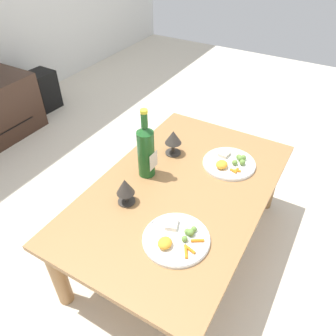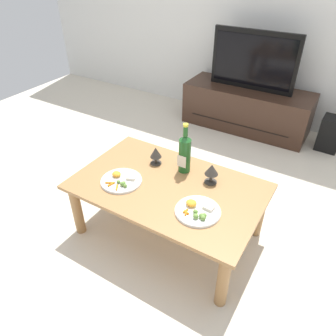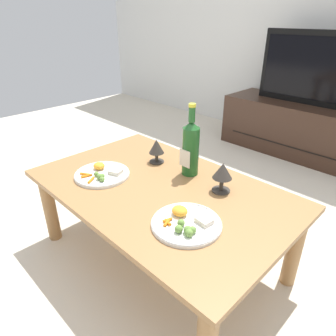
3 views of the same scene
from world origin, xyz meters
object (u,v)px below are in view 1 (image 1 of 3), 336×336
goblet_left (125,188)px  goblet_right (173,138)px  dinner_plate_left (176,238)px  dinner_plate_right (229,163)px  floor_speaker (43,90)px  dining_table (181,198)px  wine_bottle (146,150)px

goblet_left → goblet_right: bearing=-0.0°
goblet_left → goblet_right: goblet_right is taller
dinner_plate_left → dinner_plate_right: bearing=-0.1°
floor_speaker → goblet_left: goblet_left is taller
dining_table → goblet_right: size_ratio=8.73×
wine_bottle → dinner_plate_right: (0.27, -0.33, -0.14)m
wine_bottle → goblet_left: wine_bottle is taller
goblet_left → dinner_plate_left: 0.32m
wine_bottle → dinner_plate_left: wine_bottle is taller
dining_table → goblet_left: size_ratio=9.30×
dining_table → floor_speaker: size_ratio=3.58×
dining_table → wine_bottle: bearing=87.0°
dining_table → wine_bottle: (0.01, 0.20, 0.22)m
floor_speaker → wine_bottle: 1.88m
goblet_left → dinner_plate_left: size_ratio=0.48×
dinner_plate_left → wine_bottle: bearing=48.2°
floor_speaker → dinner_plate_right: (-0.51, -1.99, 0.28)m
floor_speaker → wine_bottle: wine_bottle is taller
floor_speaker → dinner_plate_left: dinner_plate_left is taller
goblet_left → dinner_plate_left: goblet_left is taller
floor_speaker → wine_bottle: (-0.79, -1.65, 0.41)m
dinner_plate_left → dinner_plate_right: 0.57m
goblet_right → dinner_plate_left: (-0.51, -0.30, -0.08)m
floor_speaker → dinner_plate_right: bearing=-102.3°
floor_speaker → goblet_right: 1.81m
floor_speaker → dinner_plate_right: dinner_plate_right is taller
goblet_left → goblet_right: size_ratio=0.94×
goblet_right → wine_bottle: bearing=172.4°
wine_bottle → dinner_plate_left: bearing=-131.8°
floor_speaker → dining_table: bearing=-111.1°
dining_table → dinner_plate_left: size_ratio=4.49×
dining_table → floor_speaker: dining_table is taller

